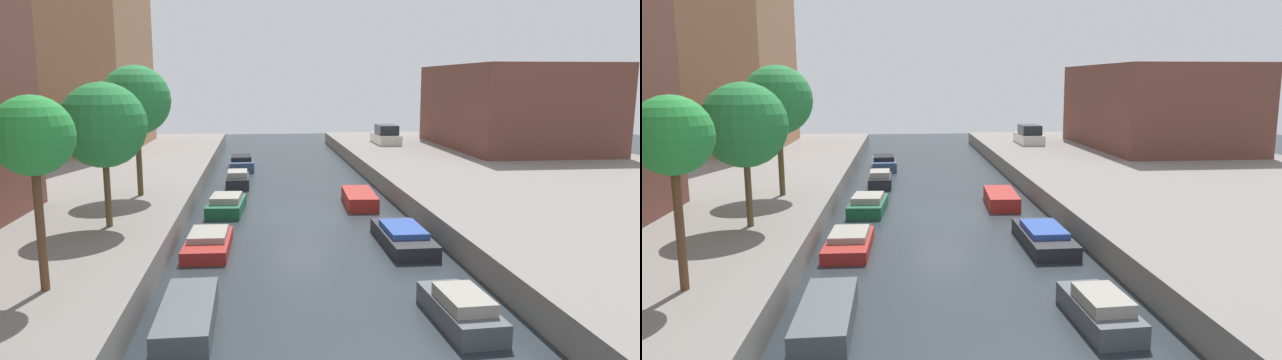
% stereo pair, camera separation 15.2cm
% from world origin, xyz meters
% --- Properties ---
extents(ground_plane, '(84.00, 84.00, 0.00)m').
position_xyz_m(ground_plane, '(0.00, 0.00, 0.00)').
color(ground_plane, '#232B30').
extents(quay_right, '(20.00, 64.00, 1.00)m').
position_xyz_m(quay_right, '(15.00, 0.00, 0.50)').
color(quay_right, gray).
rests_on(quay_right, ground_plane).
extents(apartment_tower_far, '(10.00, 13.97, 18.12)m').
position_xyz_m(apartment_tower_far, '(-16.00, 20.83, 10.06)').
color(apartment_tower_far, '#9E704C').
rests_on(apartment_tower_far, quay_left).
extents(low_block_right, '(10.00, 15.86, 6.39)m').
position_xyz_m(low_block_right, '(18.00, 17.73, 4.19)').
color(low_block_right, brown).
rests_on(low_block_right, quay_right).
extents(street_tree_1, '(1.96, 1.96, 4.87)m').
position_xyz_m(street_tree_1, '(-7.24, -11.49, 4.85)').
color(street_tree_1, brown).
rests_on(street_tree_1, quay_left).
extents(street_tree_2, '(3.01, 3.01, 5.16)m').
position_xyz_m(street_tree_2, '(-7.24, -5.03, 4.64)').
color(street_tree_2, brown).
rests_on(street_tree_2, quay_left).
extents(street_tree_3, '(3.11, 3.11, 5.89)m').
position_xyz_m(street_tree_3, '(-7.24, 0.72, 5.32)').
color(street_tree_3, '#4C4125').
rests_on(street_tree_3, quay_left).
extents(parked_car, '(1.80, 4.42, 1.58)m').
position_xyz_m(parked_car, '(8.79, 21.04, 1.65)').
color(parked_car, beige).
rests_on(parked_car, quay_right).
extents(moored_boat_left_1, '(1.35, 3.90, 0.68)m').
position_xyz_m(moored_boat_left_1, '(-3.70, -12.01, 0.34)').
color(moored_boat_left_1, '#4C5156').
rests_on(moored_boat_left_1, ground_plane).
extents(moored_boat_left_2, '(1.67, 3.75, 0.68)m').
position_xyz_m(moored_boat_left_2, '(-3.75, -5.08, 0.29)').
color(moored_boat_left_2, maroon).
rests_on(moored_boat_left_2, ground_plane).
extents(moored_boat_left_3, '(1.83, 3.58, 0.87)m').
position_xyz_m(moored_boat_left_3, '(-3.39, 1.13, 0.37)').
color(moored_boat_left_3, '#195638').
rests_on(moored_boat_left_3, ground_plane).
extents(moored_boat_left_4, '(1.33, 3.24, 0.98)m').
position_xyz_m(moored_boat_left_4, '(-3.06, 7.94, 0.42)').
color(moored_boat_left_4, '#232328').
rests_on(moored_boat_left_4, ground_plane).
extents(moored_boat_left_5, '(1.83, 4.15, 0.97)m').
position_xyz_m(moored_boat_left_5, '(-3.03, 14.83, 0.42)').
color(moored_boat_left_5, '#33476B').
rests_on(moored_boat_left_5, ground_plane).
extents(moored_boat_right_1, '(1.40, 3.33, 0.91)m').
position_xyz_m(moored_boat_right_1, '(3.24, -12.40, 0.38)').
color(moored_boat_right_1, '#4C5156').
rests_on(moored_boat_right_1, ground_plane).
extents(moored_boat_right_2, '(1.63, 4.56, 0.75)m').
position_xyz_m(moored_boat_right_2, '(3.56, -5.20, 0.33)').
color(moored_boat_right_2, '#232328').
rests_on(moored_boat_right_2, ground_plane).
extents(moored_boat_right_3, '(1.67, 3.95, 0.68)m').
position_xyz_m(moored_boat_right_3, '(3.18, 2.07, 0.34)').
color(moored_boat_right_3, maroon).
rests_on(moored_boat_right_3, ground_plane).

